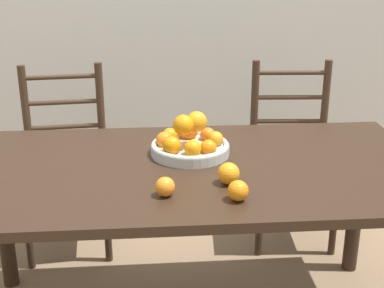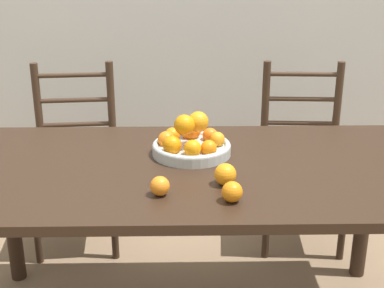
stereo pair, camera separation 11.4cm
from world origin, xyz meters
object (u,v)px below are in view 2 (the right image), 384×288
at_px(chair_left, 76,159).
at_px(chair_right, 302,157).
at_px(orange_loose_1, 225,174).
at_px(fruit_bowl, 191,142).
at_px(orange_loose_2, 160,186).
at_px(orange_loose_0, 232,192).

bearing_deg(chair_left, chair_right, -5.03).
distance_m(orange_loose_1, chair_right, 1.08).
xyz_separation_m(fruit_bowl, chair_left, (-0.59, 0.63, -0.32)).
height_order(orange_loose_2, chair_right, chair_right).
height_order(fruit_bowl, orange_loose_2, fruit_bowl).
xyz_separation_m(chair_left, chair_right, (1.18, 0.00, 0.00)).
bearing_deg(chair_left, orange_loose_1, -57.79).
xyz_separation_m(fruit_bowl, orange_loose_2, (-0.11, -0.37, -0.02)).
bearing_deg(orange_loose_1, orange_loose_2, -160.45).
relative_size(orange_loose_2, chair_left, 0.07).
height_order(fruit_bowl, orange_loose_0, fruit_bowl).
bearing_deg(orange_loose_1, chair_left, 127.24).
bearing_deg(chair_left, orange_loose_0, -60.90).
bearing_deg(orange_loose_1, fruit_bowl, 111.16).
distance_m(orange_loose_0, chair_left, 1.30).
bearing_deg(chair_left, fruit_bowl, -52.08).
distance_m(orange_loose_0, orange_loose_1, 0.13).
bearing_deg(chair_right, orange_loose_1, -113.95).
height_order(orange_loose_1, chair_right, chair_right).
xyz_separation_m(orange_loose_1, chair_right, (0.48, 0.92, -0.31)).
bearing_deg(fruit_bowl, chair_right, 46.86).
distance_m(chair_left, chair_right, 1.18).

